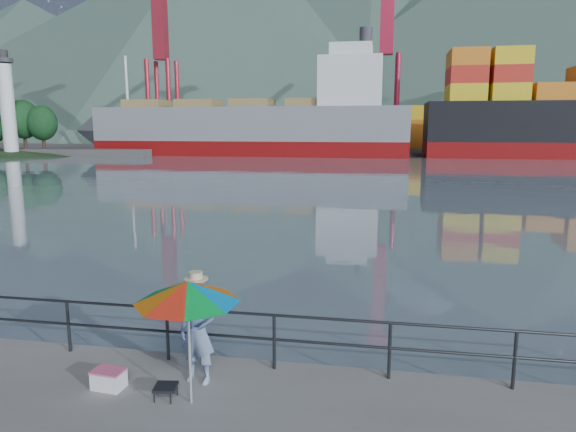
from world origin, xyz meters
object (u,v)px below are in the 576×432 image
Objects in this scene: fisherman at (198,331)px; beach_umbrella at (187,292)px; bulk_carrier at (263,126)px; cooler_bag at (109,380)px.

fisherman is 1.15m from beach_umbrella.
bulk_carrier is at bearing 102.17° from beach_umbrella.
cooler_bag is at bearing -78.97° from bulk_carrier.
beach_umbrella is 0.04× the size of bulk_carrier.
beach_umbrella is 2.25m from cooler_bag.
cooler_bag is at bearing 172.88° from beach_umbrella.
beach_umbrella is at bearing -68.65° from fisherman.
fisherman is 71.09m from bulk_carrier.
bulk_carrier reaches higher than beach_umbrella.
fisherman reaches higher than cooler_bag.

